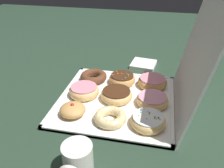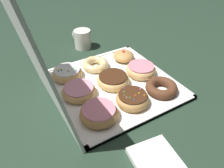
{
  "view_description": "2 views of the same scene",
  "coord_description": "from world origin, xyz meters",
  "px_view_note": "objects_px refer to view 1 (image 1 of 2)",
  "views": [
    {
      "loc": [
        0.73,
        0.14,
        0.51
      ],
      "look_at": [
        -0.04,
        -0.03,
        0.05
      ],
      "focal_mm": 37.65,
      "sensor_mm": 36.0,
      "label": 1
    },
    {
      "loc": [
        -0.56,
        0.34,
        0.51
      ],
      "look_at": [
        -0.04,
        0.03,
        0.04
      ],
      "focal_mm": 35.05,
      "sensor_mm": 36.0,
      "label": 2
    }
  ],
  "objects_px": {
    "pink_frosted_donut_1": "(84,90)",
    "chocolate_frosted_donut_4": "(116,94)",
    "cruller_donut_5": "(110,117)",
    "coffee_mug": "(77,159)",
    "chocolate_cake_ring_donut_0": "(94,77)",
    "sprinkle_donut_3": "(123,79)",
    "sprinkle_donut_8": "(148,121)",
    "donut_box": "(116,100)",
    "pink_frosted_donut_7": "(152,100)",
    "jelly_filled_donut_2": "(73,110)",
    "napkin_stack": "(143,64)",
    "pink_frosted_donut_6": "(152,82)"
  },
  "relations": [
    {
      "from": "chocolate_frosted_donut_4",
      "to": "cruller_donut_5",
      "type": "xyz_separation_m",
      "value": [
        0.14,
        0.01,
        -0.0
      ]
    },
    {
      "from": "chocolate_cake_ring_donut_0",
      "to": "pink_frosted_donut_7",
      "type": "xyz_separation_m",
      "value": [
        0.13,
        0.26,
        0.0
      ]
    },
    {
      "from": "pink_frosted_donut_7",
      "to": "coffee_mug",
      "type": "height_order",
      "value": "coffee_mug"
    },
    {
      "from": "coffee_mug",
      "to": "napkin_stack",
      "type": "relative_size",
      "value": 0.86
    },
    {
      "from": "jelly_filled_donut_2",
      "to": "napkin_stack",
      "type": "xyz_separation_m",
      "value": [
        -0.46,
        0.2,
        -0.02
      ]
    },
    {
      "from": "chocolate_cake_ring_donut_0",
      "to": "napkin_stack",
      "type": "height_order",
      "value": "chocolate_cake_ring_donut_0"
    },
    {
      "from": "donut_box",
      "to": "chocolate_frosted_donut_4",
      "type": "height_order",
      "value": "chocolate_frosted_donut_4"
    },
    {
      "from": "sprinkle_donut_8",
      "to": "pink_frosted_donut_1",
      "type": "bearing_deg",
      "value": -116.95
    },
    {
      "from": "pink_frosted_donut_6",
      "to": "sprinkle_donut_8",
      "type": "xyz_separation_m",
      "value": [
        0.26,
        0.0,
        -0.0
      ]
    },
    {
      "from": "donut_box",
      "to": "sprinkle_donut_8",
      "type": "bearing_deg",
      "value": 45.0
    },
    {
      "from": "cruller_donut_5",
      "to": "napkin_stack",
      "type": "height_order",
      "value": "cruller_donut_5"
    },
    {
      "from": "donut_box",
      "to": "pink_frosted_donut_7",
      "type": "xyz_separation_m",
      "value": [
        0.01,
        0.14,
        0.02
      ]
    },
    {
      "from": "donut_box",
      "to": "chocolate_cake_ring_donut_0",
      "type": "xyz_separation_m",
      "value": [
        -0.13,
        -0.13,
        0.02
      ]
    },
    {
      "from": "donut_box",
      "to": "cruller_donut_5",
      "type": "distance_m",
      "value": 0.14
    },
    {
      "from": "pink_frosted_donut_1",
      "to": "pink_frosted_donut_6",
      "type": "relative_size",
      "value": 0.98
    },
    {
      "from": "pink_frosted_donut_6",
      "to": "sprinkle_donut_8",
      "type": "distance_m",
      "value": 0.26
    },
    {
      "from": "pink_frosted_donut_6",
      "to": "coffee_mug",
      "type": "relative_size",
      "value": 1.21
    },
    {
      "from": "donut_box",
      "to": "pink_frosted_donut_7",
      "type": "height_order",
      "value": "pink_frosted_donut_7"
    },
    {
      "from": "pink_frosted_donut_6",
      "to": "pink_frosted_donut_7",
      "type": "bearing_deg",
      "value": 3.68
    },
    {
      "from": "pink_frosted_donut_7",
      "to": "napkin_stack",
      "type": "relative_size",
      "value": 1.03
    },
    {
      "from": "jelly_filled_donut_2",
      "to": "napkin_stack",
      "type": "bearing_deg",
      "value": 156.48
    },
    {
      "from": "pink_frosted_donut_7",
      "to": "napkin_stack",
      "type": "height_order",
      "value": "pink_frosted_donut_7"
    },
    {
      "from": "chocolate_cake_ring_donut_0",
      "to": "cruller_donut_5",
      "type": "relative_size",
      "value": 1.05
    },
    {
      "from": "chocolate_frosted_donut_4",
      "to": "pink_frosted_donut_7",
      "type": "relative_size",
      "value": 1.02
    },
    {
      "from": "jelly_filled_donut_2",
      "to": "cruller_donut_5",
      "type": "bearing_deg",
      "value": 86.78
    },
    {
      "from": "jelly_filled_donut_2",
      "to": "napkin_stack",
      "type": "distance_m",
      "value": 0.5
    },
    {
      "from": "chocolate_cake_ring_donut_0",
      "to": "chocolate_frosted_donut_4",
      "type": "height_order",
      "value": "chocolate_frosted_donut_4"
    },
    {
      "from": "chocolate_cake_ring_donut_0",
      "to": "chocolate_frosted_donut_4",
      "type": "xyz_separation_m",
      "value": [
        0.12,
        0.13,
        0.0
      ]
    },
    {
      "from": "sprinkle_donut_3",
      "to": "chocolate_frosted_donut_4",
      "type": "relative_size",
      "value": 0.92
    },
    {
      "from": "chocolate_cake_ring_donut_0",
      "to": "chocolate_frosted_donut_4",
      "type": "relative_size",
      "value": 0.95
    },
    {
      "from": "sprinkle_donut_3",
      "to": "pink_frosted_donut_6",
      "type": "bearing_deg",
      "value": 90.64
    },
    {
      "from": "cruller_donut_5",
      "to": "sprinkle_donut_8",
      "type": "xyz_separation_m",
      "value": [
        -0.0,
        0.12,
        0.0
      ]
    },
    {
      "from": "chocolate_cake_ring_donut_0",
      "to": "sprinkle_donut_3",
      "type": "bearing_deg",
      "value": 89.85
    },
    {
      "from": "sprinkle_donut_3",
      "to": "pink_frosted_donut_7",
      "type": "xyz_separation_m",
      "value": [
        0.13,
        0.13,
        -0.0
      ]
    },
    {
      "from": "pink_frosted_donut_1",
      "to": "sprinkle_donut_8",
      "type": "height_order",
      "value": "sprinkle_donut_8"
    },
    {
      "from": "pink_frosted_donut_6",
      "to": "pink_frosted_donut_7",
      "type": "relative_size",
      "value": 1.01
    },
    {
      "from": "pink_frosted_donut_1",
      "to": "chocolate_frosted_donut_4",
      "type": "height_order",
      "value": "pink_frosted_donut_1"
    },
    {
      "from": "pink_frosted_donut_6",
      "to": "pink_frosted_donut_7",
      "type": "xyz_separation_m",
      "value": [
        0.13,
        0.01,
        -0.0
      ]
    },
    {
      "from": "pink_frosted_donut_6",
      "to": "sprinkle_donut_8",
      "type": "relative_size",
      "value": 1.04
    },
    {
      "from": "sprinkle_donut_8",
      "to": "coffee_mug",
      "type": "distance_m",
      "value": 0.27
    },
    {
      "from": "chocolate_frosted_donut_4",
      "to": "coffee_mug",
      "type": "bearing_deg",
      "value": -5.38
    },
    {
      "from": "cruller_donut_5",
      "to": "pink_frosted_donut_7",
      "type": "xyz_separation_m",
      "value": [
        -0.13,
        0.13,
        0.0
      ]
    },
    {
      "from": "chocolate_frosted_donut_4",
      "to": "pink_frosted_donut_1",
      "type": "bearing_deg",
      "value": -89.05
    },
    {
      "from": "pink_frosted_donut_6",
      "to": "napkin_stack",
      "type": "relative_size",
      "value": 1.05
    },
    {
      "from": "cruller_donut_5",
      "to": "coffee_mug",
      "type": "bearing_deg",
      "value": -10.52
    },
    {
      "from": "sprinkle_donut_3",
      "to": "coffee_mug",
      "type": "bearing_deg",
      "value": -4.68
    },
    {
      "from": "pink_frosted_donut_6",
      "to": "pink_frosted_donut_7",
      "type": "height_order",
      "value": "pink_frosted_donut_6"
    },
    {
      "from": "cruller_donut_5",
      "to": "sprinkle_donut_8",
      "type": "distance_m",
      "value": 0.12
    },
    {
      "from": "jelly_filled_donut_2",
      "to": "sprinkle_donut_8",
      "type": "relative_size",
      "value": 0.78
    },
    {
      "from": "jelly_filled_donut_2",
      "to": "sprinkle_donut_3",
      "type": "bearing_deg",
      "value": 152.04
    }
  ]
}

